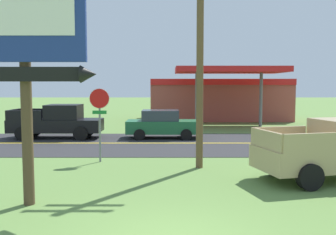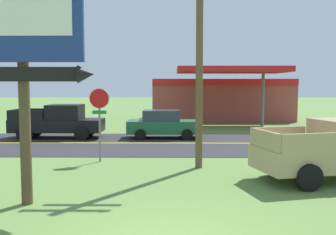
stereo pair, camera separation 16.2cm
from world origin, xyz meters
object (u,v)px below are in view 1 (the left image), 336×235
(motel_sign, at_px, (25,48))
(stop_sign, at_px, (99,112))
(utility_pole, at_px, (200,29))
(pickup_black_on_road, at_px, (57,122))
(car_green_near_lane, at_px, (162,124))
(gas_station, at_px, (219,98))

(motel_sign, xyz_separation_m, stop_sign, (0.79, 5.69, -1.96))
(utility_pole, bearing_deg, pickup_black_on_road, 133.52)
(stop_sign, xyz_separation_m, pickup_black_on_road, (-3.67, 6.89, -1.06))
(utility_pole, height_order, car_green_near_lane, utility_pole)
(pickup_black_on_road, relative_size, car_green_near_lane, 1.24)
(utility_pole, bearing_deg, stop_sign, 164.50)
(utility_pole, bearing_deg, gas_station, 80.52)
(motel_sign, xyz_separation_m, pickup_black_on_road, (-2.88, 12.57, -3.03))
(stop_sign, relative_size, car_green_near_lane, 0.70)
(utility_pole, bearing_deg, motel_sign, -135.51)
(pickup_black_on_road, bearing_deg, utility_pole, -46.48)
(motel_sign, distance_m, gas_station, 26.24)
(car_green_near_lane, bearing_deg, motel_sign, -104.25)
(motel_sign, xyz_separation_m, utility_pole, (4.69, 4.60, 1.11))
(gas_station, distance_m, pickup_black_on_road, 16.51)
(stop_sign, height_order, gas_station, gas_station)
(gas_station, relative_size, pickup_black_on_road, 2.31)
(motel_sign, distance_m, stop_sign, 6.07)
(utility_pole, relative_size, car_green_near_lane, 2.26)
(motel_sign, distance_m, pickup_black_on_road, 13.25)
(motel_sign, bearing_deg, car_green_near_lane, 75.75)
(car_green_near_lane, bearing_deg, pickup_black_on_road, -180.00)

